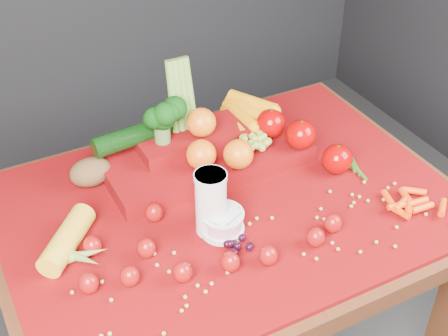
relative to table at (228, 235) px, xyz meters
name	(u,v)px	position (x,y,z in m)	size (l,w,h in m)	color
table	(228,235)	(0.00, 0.00, 0.00)	(1.10, 0.80, 0.75)	#3E1C0E
red_cloth	(228,204)	(0.00, 0.00, 0.10)	(1.05, 0.75, 0.01)	#65030B
milk_glass	(211,201)	(-0.08, -0.07, 0.19)	(0.07, 0.07, 0.16)	silver
yogurt_bowl	(222,222)	(-0.06, -0.09, 0.14)	(0.10, 0.10, 0.05)	silver
strawberry_scatter	(196,250)	(-0.15, -0.14, 0.13)	(0.58, 0.28, 0.05)	maroon
dark_grape_cluster	(239,247)	(-0.06, -0.16, 0.12)	(0.06, 0.05, 0.03)	black
soybean_scatter	(271,253)	(0.00, -0.20, 0.11)	(0.84, 0.24, 0.01)	#A29245
corn_ear	(73,251)	(-0.38, -0.01, 0.13)	(0.25, 0.26, 0.06)	yellow
potato	(91,172)	(-0.26, 0.22, 0.14)	(0.10, 0.08, 0.07)	brown
baby_carrot_pile	(416,204)	(0.38, -0.23, 0.12)	(0.17, 0.17, 0.03)	#E53C08
green_bean_pile	(346,163)	(0.34, -0.01, 0.11)	(0.14, 0.12, 0.01)	#2C5C15
produce_mound	(214,145)	(0.04, 0.15, 0.17)	(0.59, 0.35, 0.27)	#65030B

